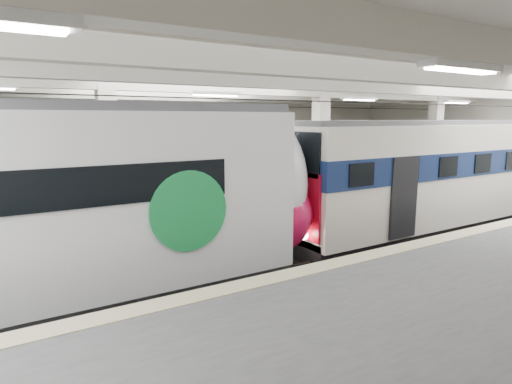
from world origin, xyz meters
TOP-DOWN VIEW (x-y plane):
  - station_hall at (0.00, -1.74)m, footprint 36.00×24.00m
  - modern_emu at (-4.73, -0.00)m, footprint 14.17×2.92m
  - older_rer at (7.68, 0.00)m, footprint 12.41×2.74m
  - far_train at (-3.48, 5.50)m, footprint 12.73×2.60m

SIDE VIEW (x-z plane):
  - far_train at x=-3.48m, z-range 0.07..4.19m
  - older_rer at x=7.68m, z-range 0.10..4.24m
  - modern_emu at x=-4.73m, z-range -0.04..4.51m
  - station_hall at x=0.00m, z-range 0.37..6.12m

